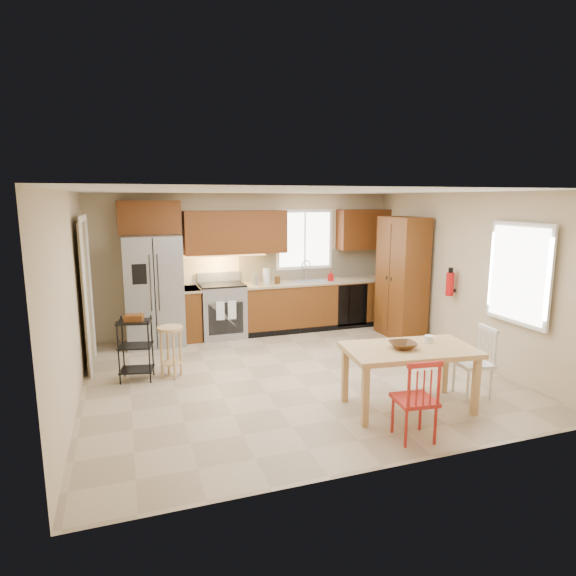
# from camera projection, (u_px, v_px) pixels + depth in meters

# --- Properties ---
(floor) EXTENTS (5.50, 5.50, 0.00)m
(floor) POSITION_uv_depth(u_px,v_px,m) (293.00, 375.00, 6.67)
(floor) COLOR tan
(floor) RESTS_ON ground
(ceiling) EXTENTS (5.50, 5.00, 0.02)m
(ceiling) POSITION_uv_depth(u_px,v_px,m) (294.00, 191.00, 6.22)
(ceiling) COLOR silver
(ceiling) RESTS_ON ground
(wall_back) EXTENTS (5.50, 0.02, 2.50)m
(wall_back) POSITION_uv_depth(u_px,v_px,m) (248.00, 263.00, 8.77)
(wall_back) COLOR #CCB793
(wall_back) RESTS_ON ground
(wall_front) EXTENTS (5.50, 0.02, 2.50)m
(wall_front) POSITION_uv_depth(u_px,v_px,m) (391.00, 335.00, 4.12)
(wall_front) COLOR #CCB793
(wall_front) RESTS_ON ground
(wall_left) EXTENTS (0.02, 5.00, 2.50)m
(wall_left) POSITION_uv_depth(u_px,v_px,m) (70.00, 300.00, 5.57)
(wall_left) COLOR #CCB793
(wall_left) RESTS_ON ground
(wall_right) EXTENTS (0.02, 5.00, 2.50)m
(wall_right) POSITION_uv_depth(u_px,v_px,m) (463.00, 276.00, 7.32)
(wall_right) COLOR #CCB793
(wall_right) RESTS_ON ground
(refrigerator) EXTENTS (0.92, 0.75, 1.82)m
(refrigerator) POSITION_uv_depth(u_px,v_px,m) (154.00, 291.00, 7.94)
(refrigerator) COLOR gray
(refrigerator) RESTS_ON floor
(range_stove) EXTENTS (0.76, 0.63, 0.92)m
(range_stove) POSITION_uv_depth(u_px,v_px,m) (222.00, 311.00, 8.45)
(range_stove) COLOR gray
(range_stove) RESTS_ON floor
(base_cabinet_narrow) EXTENTS (0.30, 0.60, 0.90)m
(base_cabinet_narrow) POSITION_uv_depth(u_px,v_px,m) (191.00, 314.00, 8.29)
(base_cabinet_narrow) COLOR #5C2C10
(base_cabinet_narrow) RESTS_ON floor
(base_cabinet_run) EXTENTS (2.92, 0.60, 0.90)m
(base_cabinet_run) POSITION_uv_depth(u_px,v_px,m) (319.00, 304.00, 9.05)
(base_cabinet_run) COLOR #5C2C10
(base_cabinet_run) RESTS_ON floor
(dishwasher) EXTENTS (0.60, 0.02, 0.78)m
(dishwasher) POSITION_uv_depth(u_px,v_px,m) (353.00, 305.00, 8.96)
(dishwasher) COLOR black
(dishwasher) RESTS_ON floor
(backsplash) EXTENTS (2.92, 0.03, 0.55)m
(backsplash) POSITION_uv_depth(u_px,v_px,m) (313.00, 264.00, 9.18)
(backsplash) COLOR beige
(backsplash) RESTS_ON wall_back
(upper_over_fridge) EXTENTS (1.00, 0.35, 0.55)m
(upper_over_fridge) POSITION_uv_depth(u_px,v_px,m) (149.00, 217.00, 7.91)
(upper_over_fridge) COLOR #562E0E
(upper_over_fridge) RESTS_ON wall_back
(upper_left_block) EXTENTS (1.80, 0.35, 0.75)m
(upper_left_block) POSITION_uv_depth(u_px,v_px,m) (236.00, 232.00, 8.42)
(upper_left_block) COLOR #562E0E
(upper_left_block) RESTS_ON wall_back
(upper_right_block) EXTENTS (1.00, 0.35, 0.75)m
(upper_right_block) POSITION_uv_depth(u_px,v_px,m) (363.00, 229.00, 9.22)
(upper_right_block) COLOR #562E0E
(upper_right_block) RESTS_ON wall_back
(window_back) EXTENTS (1.12, 0.04, 1.12)m
(window_back) POSITION_uv_depth(u_px,v_px,m) (304.00, 239.00, 9.03)
(window_back) COLOR white
(window_back) RESTS_ON wall_back
(sink) EXTENTS (0.62, 0.46, 0.16)m
(sink) POSITION_uv_depth(u_px,v_px,m) (310.00, 283.00, 8.91)
(sink) COLOR gray
(sink) RESTS_ON base_cabinet_run
(undercab_glow) EXTENTS (1.60, 0.30, 0.01)m
(undercab_glow) POSITION_uv_depth(u_px,v_px,m) (220.00, 255.00, 8.38)
(undercab_glow) COLOR #FFBF66
(undercab_glow) RESTS_ON wall_back
(soap_bottle) EXTENTS (0.09, 0.09, 0.19)m
(soap_bottle) POSITION_uv_depth(u_px,v_px,m) (331.00, 276.00, 8.92)
(soap_bottle) COLOR #B10C0D
(soap_bottle) RESTS_ON base_cabinet_run
(paper_towel) EXTENTS (0.12, 0.12, 0.28)m
(paper_towel) POSITION_uv_depth(u_px,v_px,m) (266.00, 276.00, 8.56)
(paper_towel) COLOR silver
(paper_towel) RESTS_ON base_cabinet_run
(canister_steel) EXTENTS (0.11, 0.11, 0.18)m
(canister_steel) POSITION_uv_depth(u_px,v_px,m) (255.00, 280.00, 8.51)
(canister_steel) COLOR gray
(canister_steel) RESTS_ON base_cabinet_run
(canister_wood) EXTENTS (0.10, 0.10, 0.14)m
(canister_wood) POSITION_uv_depth(u_px,v_px,m) (277.00, 280.00, 8.61)
(canister_wood) COLOR #4E2D14
(canister_wood) RESTS_ON base_cabinet_run
(pantry) EXTENTS (0.50, 0.95, 2.10)m
(pantry) POSITION_uv_depth(u_px,v_px,m) (402.00, 278.00, 8.37)
(pantry) COLOR #5C2C10
(pantry) RESTS_ON floor
(fire_extinguisher) EXTENTS (0.12, 0.12, 0.36)m
(fire_extinguisher) POSITION_uv_depth(u_px,v_px,m) (450.00, 284.00, 7.45)
(fire_extinguisher) COLOR #B10C0D
(fire_extinguisher) RESTS_ON wall_right
(window_right) EXTENTS (0.04, 1.02, 1.32)m
(window_right) POSITION_uv_depth(u_px,v_px,m) (519.00, 274.00, 6.19)
(window_right) COLOR white
(window_right) RESTS_ON wall_right
(doorway) EXTENTS (0.04, 0.95, 2.10)m
(doorway) POSITION_uv_depth(u_px,v_px,m) (86.00, 295.00, 6.84)
(doorway) COLOR #8C7A59
(doorway) RESTS_ON wall_left
(dining_table) EXTENTS (1.56, 1.00, 0.72)m
(dining_table) POSITION_uv_depth(u_px,v_px,m) (408.00, 378.00, 5.55)
(dining_table) COLOR tan
(dining_table) RESTS_ON floor
(chair_red) EXTENTS (0.45, 0.45, 0.86)m
(chair_red) POSITION_uv_depth(u_px,v_px,m) (415.00, 398.00, 4.82)
(chair_red) COLOR #AD241A
(chair_red) RESTS_ON floor
(chair_white) EXTENTS (0.45, 0.45, 0.86)m
(chair_white) POSITION_uv_depth(u_px,v_px,m) (473.00, 362.00, 5.89)
(chair_white) COLOR silver
(chair_white) RESTS_ON floor
(table_bowl) EXTENTS (0.33, 0.33, 0.07)m
(table_bowl) POSITION_uv_depth(u_px,v_px,m) (403.00, 349.00, 5.46)
(table_bowl) COLOR #4E2D14
(table_bowl) RESTS_ON dining_table
(table_jar) EXTENTS (0.11, 0.11, 0.12)m
(table_jar) POSITION_uv_depth(u_px,v_px,m) (429.00, 341.00, 5.67)
(table_jar) COLOR silver
(table_jar) RESTS_ON dining_table
(bar_stool) EXTENTS (0.39, 0.39, 0.71)m
(bar_stool) POSITION_uv_depth(u_px,v_px,m) (171.00, 352.00, 6.53)
(bar_stool) COLOR tan
(bar_stool) RESTS_ON floor
(utility_cart) EXTENTS (0.48, 0.41, 0.85)m
(utility_cart) POSITION_uv_depth(u_px,v_px,m) (136.00, 349.00, 6.41)
(utility_cart) COLOR black
(utility_cart) RESTS_ON floor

